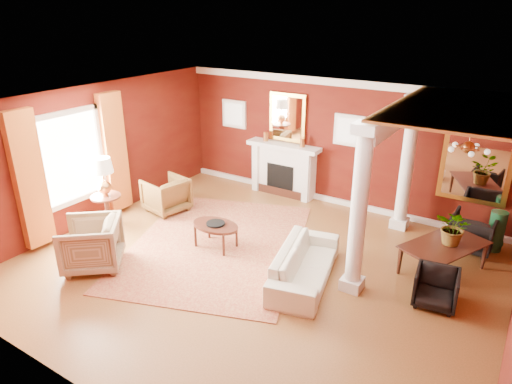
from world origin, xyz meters
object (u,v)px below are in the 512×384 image
Objects in this scene: sofa at (305,259)px; coffee_table at (216,227)px; armchair_leopard at (166,193)px; armchair_stripe at (91,242)px; side_table at (104,181)px; dining_table at (445,251)px.

sofa is 1.97m from coffee_table.
armchair_leopard is 0.90× the size of coffee_table.
armchair_stripe is 1.70m from side_table.
coffee_table is 0.63× the size of side_table.
side_table reaches higher than armchair_leopard.
side_table reaches higher than sofa.
armchair_stripe is at bearing 24.15° from armchair_leopard.
armchair_stripe is 2.25m from coffee_table.
armchair_stripe reaches higher than armchair_leopard.
dining_table is at bearing 107.98° from armchair_leopard.
side_table is 1.00× the size of dining_table.
side_table reaches higher than coffee_table.
sofa reaches higher than coffee_table.
sofa is at bearing 5.22° from side_table.
sofa is 3.76m from armchair_stripe.
armchair_stripe is 0.65× the size of dining_table.
side_table reaches higher than armchair_stripe.
sofa is 2.40× the size of armchair_leopard.
sofa is 4.03m from armchair_leopard.
side_table is at bearing -168.20° from coffee_table.
armchair_leopard is 2.11m from coffee_table.
armchair_leopard is at bearing 64.46° from sofa.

